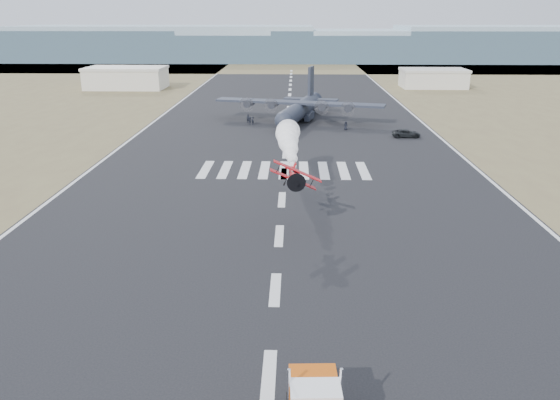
{
  "coord_description": "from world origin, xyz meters",
  "views": [
    {
      "loc": [
        1.54,
        -29.86,
        22.41
      ],
      "look_at": [
        0.08,
        24.11,
        4.0
      ],
      "focal_mm": 35.0,
      "sensor_mm": 36.0,
      "label": 1
    }
  ],
  "objects_px": {
    "transport_aircraft": "(300,108)",
    "crew_a": "(248,119)",
    "crew_b": "(286,119)",
    "crew_c": "(250,121)",
    "crew_h": "(284,123)",
    "support_vehicle": "(406,133)",
    "aerobatic_biplane": "(294,176)",
    "hangar_right": "(433,78)",
    "hangar_left": "(126,78)",
    "crew_f": "(294,120)",
    "crew_e": "(346,126)",
    "crew_g": "(253,121)",
    "crew_d": "(295,122)"
  },
  "relations": [
    {
      "from": "crew_c",
      "to": "crew_e",
      "type": "height_order",
      "value": "crew_e"
    },
    {
      "from": "hangar_right",
      "to": "crew_g",
      "type": "height_order",
      "value": "hangar_right"
    },
    {
      "from": "crew_c",
      "to": "crew_b",
      "type": "bearing_deg",
      "value": -3.28
    },
    {
      "from": "transport_aircraft",
      "to": "crew_a",
      "type": "height_order",
      "value": "transport_aircraft"
    },
    {
      "from": "hangar_left",
      "to": "crew_a",
      "type": "height_order",
      "value": "hangar_left"
    },
    {
      "from": "support_vehicle",
      "to": "crew_a",
      "type": "relative_size",
      "value": 2.87
    },
    {
      "from": "transport_aircraft",
      "to": "crew_f",
      "type": "bearing_deg",
      "value": -91.74
    },
    {
      "from": "crew_f",
      "to": "crew_h",
      "type": "relative_size",
      "value": 1.07
    },
    {
      "from": "aerobatic_biplane",
      "to": "crew_b",
      "type": "bearing_deg",
      "value": 88.75
    },
    {
      "from": "hangar_left",
      "to": "crew_a",
      "type": "distance_m",
      "value": 71.76
    },
    {
      "from": "crew_c",
      "to": "crew_f",
      "type": "bearing_deg",
      "value": -18.89
    },
    {
      "from": "crew_a",
      "to": "crew_b",
      "type": "distance_m",
      "value": 8.31
    },
    {
      "from": "crew_a",
      "to": "crew_f",
      "type": "xyz_separation_m",
      "value": [
        9.95,
        -1.81,
        0.01
      ]
    },
    {
      "from": "crew_a",
      "to": "crew_c",
      "type": "height_order",
      "value": "crew_a"
    },
    {
      "from": "crew_b",
      "to": "crew_a",
      "type": "bearing_deg",
      "value": -78.05
    },
    {
      "from": "crew_c",
      "to": "crew_f",
      "type": "height_order",
      "value": "crew_f"
    },
    {
      "from": "hangar_right",
      "to": "crew_h",
      "type": "relative_size",
      "value": 11.72
    },
    {
      "from": "crew_h",
      "to": "transport_aircraft",
      "type": "bearing_deg",
      "value": 10.19
    },
    {
      "from": "crew_d",
      "to": "crew_e",
      "type": "height_order",
      "value": "crew_e"
    },
    {
      "from": "transport_aircraft",
      "to": "crew_f",
      "type": "height_order",
      "value": "transport_aircraft"
    },
    {
      "from": "crew_b",
      "to": "hangar_right",
      "type": "bearing_deg",
      "value": 152.92
    },
    {
      "from": "crew_d",
      "to": "support_vehicle",
      "type": "bearing_deg",
      "value": 21.26
    },
    {
      "from": "hangar_left",
      "to": "crew_f",
      "type": "xyz_separation_m",
      "value": [
        53.35,
        -58.9,
        -2.47
      ]
    },
    {
      "from": "crew_f",
      "to": "crew_g",
      "type": "relative_size",
      "value": 1.06
    },
    {
      "from": "hangar_left",
      "to": "crew_h",
      "type": "relative_size",
      "value": 14.01
    },
    {
      "from": "hangar_right",
      "to": "crew_e",
      "type": "bearing_deg",
      "value": -116.12
    },
    {
      "from": "transport_aircraft",
      "to": "support_vehicle",
      "type": "relative_size",
      "value": 6.94
    },
    {
      "from": "crew_a",
      "to": "crew_d",
      "type": "height_order",
      "value": "crew_a"
    },
    {
      "from": "transport_aircraft",
      "to": "crew_b",
      "type": "height_order",
      "value": "transport_aircraft"
    },
    {
      "from": "transport_aircraft",
      "to": "crew_f",
      "type": "distance_m",
      "value": 5.62
    },
    {
      "from": "crew_c",
      "to": "crew_d",
      "type": "bearing_deg",
      "value": -24.72
    },
    {
      "from": "crew_d",
      "to": "crew_h",
      "type": "xyz_separation_m",
      "value": [
        -2.37,
        -1.9,
        0.04
      ]
    },
    {
      "from": "hangar_right",
      "to": "transport_aircraft",
      "type": "xyz_separation_m",
      "value": [
        -43.2,
        -58.8,
        -0.22
      ]
    },
    {
      "from": "crew_h",
      "to": "support_vehicle",
      "type": "bearing_deg",
      "value": -76.95
    },
    {
      "from": "crew_b",
      "to": "crew_g",
      "type": "bearing_deg",
      "value": -60.13
    },
    {
      "from": "crew_c",
      "to": "crew_g",
      "type": "xyz_separation_m",
      "value": [
        0.6,
        -0.15,
        0.05
      ]
    },
    {
      "from": "support_vehicle",
      "to": "crew_a",
      "type": "distance_m",
      "value": 34.54
    },
    {
      "from": "transport_aircraft",
      "to": "crew_e",
      "type": "xyz_separation_m",
      "value": [
        9.19,
        -10.56,
        -1.9
      ]
    },
    {
      "from": "aerobatic_biplane",
      "to": "support_vehicle",
      "type": "relative_size",
      "value": 0.96
    },
    {
      "from": "crew_b",
      "to": "crew_c",
      "type": "relative_size",
      "value": 1.09
    },
    {
      "from": "aerobatic_biplane",
      "to": "crew_c",
      "type": "relative_size",
      "value": 3.08
    },
    {
      "from": "hangar_right",
      "to": "crew_b",
      "type": "distance_m",
      "value": 77.22
    },
    {
      "from": "transport_aircraft",
      "to": "crew_d",
      "type": "height_order",
      "value": "transport_aircraft"
    },
    {
      "from": "crew_c",
      "to": "crew_g",
      "type": "bearing_deg",
      "value": -35.07
    },
    {
      "from": "hangar_right",
      "to": "transport_aircraft",
      "type": "height_order",
      "value": "transport_aircraft"
    },
    {
      "from": "transport_aircraft",
      "to": "crew_c",
      "type": "distance_m",
      "value": 12.26
    },
    {
      "from": "crew_f",
      "to": "crew_g",
      "type": "bearing_deg",
      "value": -95.32
    },
    {
      "from": "crew_b",
      "to": "hangar_left",
      "type": "bearing_deg",
      "value": -127.91
    },
    {
      "from": "aerobatic_biplane",
      "to": "support_vehicle",
      "type": "distance_m",
      "value": 52.86
    },
    {
      "from": "crew_d",
      "to": "crew_a",
      "type": "bearing_deg",
      "value": -146.55
    }
  ]
}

